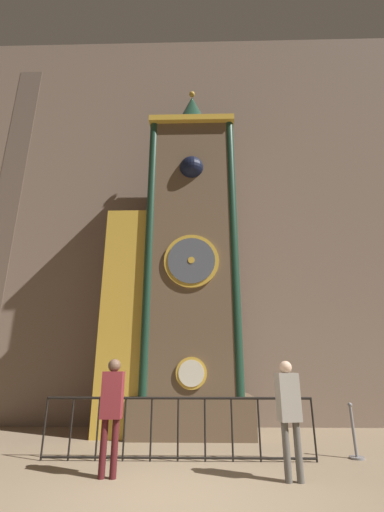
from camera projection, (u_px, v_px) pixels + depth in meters
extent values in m
plane|color=#847056|center=(171.00, 505.00, 4.31)|extent=(28.00, 28.00, 0.00)
cube|color=#7A6656|center=(189.00, 200.00, 12.46)|extent=(24.00, 0.30, 14.93)
cube|color=brown|center=(5.00, 219.00, 12.26)|extent=(0.90, 0.12, 13.44)
cube|color=brown|center=(192.00, 415.00, 8.81)|extent=(3.10, 1.61, 0.97)
cube|color=brown|center=(192.00, 247.00, 10.25)|extent=(2.48, 1.40, 8.24)
cube|color=gold|center=(192.00, 133.00, 11.41)|extent=(2.67, 1.54, 0.20)
cylinder|color=gold|center=(191.00, 373.00, 8.44)|extent=(0.78, 0.05, 0.78)
cylinder|color=silver|center=(191.00, 373.00, 8.41)|extent=(0.64, 0.03, 0.64)
cylinder|color=gold|center=(191.00, 261.00, 9.35)|extent=(1.51, 0.07, 1.51)
cylinder|color=#4C515B|center=(191.00, 260.00, 9.31)|extent=(1.30, 0.04, 1.30)
cylinder|color=gold|center=(191.00, 260.00, 9.29)|extent=(0.18, 0.03, 0.18)
cube|color=#3A2D21|center=(192.00, 176.00, 10.77)|extent=(0.91, 0.42, 0.91)
sphere|color=black|center=(192.00, 169.00, 10.37)|extent=(0.73, 0.73, 0.73)
cylinder|color=#193828|center=(150.00, 240.00, 9.68)|extent=(0.24, 0.24, 8.24)
cylinder|color=#193828|center=(234.00, 239.00, 9.63)|extent=(0.24, 0.24, 8.24)
cylinder|color=gold|center=(192.00, 129.00, 11.59)|extent=(1.05, 1.05, 0.30)
cone|color=#1C3D2C|center=(192.00, 111.00, 11.82)|extent=(1.00, 1.00, 1.18)
sphere|color=gold|center=(192.00, 94.00, 12.04)|extent=(0.20, 0.20, 0.20)
cube|color=maroon|center=(127.00, 317.00, 9.69)|extent=(1.14, 1.19, 6.04)
cube|color=gold|center=(122.00, 314.00, 9.11)|extent=(1.20, 0.06, 6.04)
cylinder|color=black|center=(44.00, 428.00, 6.54)|extent=(0.04, 0.04, 1.11)
cylinder|color=black|center=(71.00, 428.00, 6.53)|extent=(0.04, 0.04, 1.11)
cylinder|color=black|center=(98.00, 428.00, 6.52)|extent=(0.04, 0.04, 1.11)
cylinder|color=black|center=(124.00, 428.00, 6.50)|extent=(0.04, 0.04, 1.11)
cylinder|color=black|center=(151.00, 428.00, 6.49)|extent=(0.04, 0.04, 1.11)
cylinder|color=black|center=(178.00, 428.00, 6.48)|extent=(0.04, 0.04, 1.11)
cylinder|color=black|center=(205.00, 429.00, 6.47)|extent=(0.04, 0.04, 1.11)
cylinder|color=black|center=(232.00, 429.00, 6.46)|extent=(0.04, 0.04, 1.11)
cylinder|color=black|center=(259.00, 429.00, 6.45)|extent=(0.04, 0.04, 1.11)
cylinder|color=black|center=(287.00, 429.00, 6.44)|extent=(0.04, 0.04, 1.11)
cylinder|color=black|center=(314.00, 429.00, 6.43)|extent=(0.04, 0.04, 1.11)
cylinder|color=black|center=(178.00, 398.00, 6.65)|extent=(5.12, 0.05, 0.05)
cylinder|color=black|center=(178.00, 458.00, 6.33)|extent=(5.12, 0.04, 0.04)
cylinder|color=#461518|center=(103.00, 448.00, 5.46)|extent=(0.11, 0.11, 0.85)
cylinder|color=#461518|center=(114.00, 448.00, 5.45)|extent=(0.11, 0.11, 0.85)
cube|color=maroon|center=(112.00, 395.00, 5.70)|extent=(0.34, 0.22, 0.73)
sphere|color=brown|center=(114.00, 365.00, 5.85)|extent=(0.21, 0.21, 0.21)
cylinder|color=#58554F|center=(287.00, 451.00, 5.26)|extent=(0.11, 0.11, 0.84)
cylinder|color=#58554F|center=(298.00, 452.00, 5.26)|extent=(0.11, 0.11, 0.84)
cube|color=gray|center=(288.00, 397.00, 5.51)|extent=(0.38, 0.28, 0.73)
sphere|color=beige|center=(286.00, 367.00, 5.65)|extent=(0.20, 0.20, 0.20)
cylinder|color=gray|center=(357.00, 458.00, 6.50)|extent=(0.28, 0.28, 0.04)
cylinder|color=gray|center=(354.00, 432.00, 6.64)|extent=(0.06, 0.06, 0.91)
sphere|color=gray|center=(350.00, 405.00, 6.80)|extent=(0.09, 0.09, 0.09)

